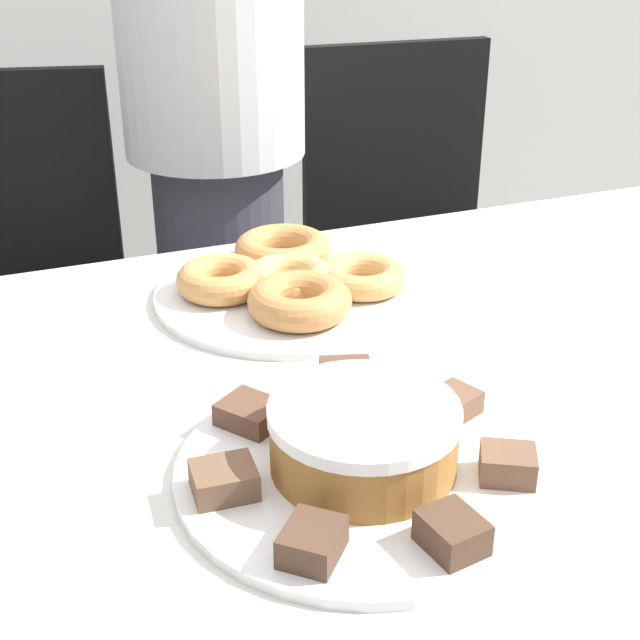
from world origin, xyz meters
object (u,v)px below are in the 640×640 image
object	(u,v)px
person_standing	(214,116)
office_chair_left	(13,354)
office_chair_right	(416,286)
frosted_cake	(364,436)
plate_cake	(363,470)
plate_donuts	(290,293)

from	to	relation	value
person_standing	office_chair_left	size ratio (longest dim) A/B	1.72
office_chair_right	person_standing	bearing A→B (deg)	-176.39
office_chair_left	frosted_cake	bearing A→B (deg)	-60.54
office_chair_right	plate_cake	xyz separation A→B (m)	(-0.54, -0.92, 0.29)
person_standing	office_chair_right	bearing A→B (deg)	-0.52
frosted_cake	person_standing	bearing A→B (deg)	82.14
office_chair_left	plate_cake	world-z (taller)	office_chair_left
person_standing	plate_donuts	bearing A→B (deg)	-96.20
office_chair_left	office_chair_right	world-z (taller)	same
office_chair_right	plate_donuts	world-z (taller)	office_chair_right
person_standing	office_chair_right	xyz separation A→B (m)	(0.41, -0.00, -0.39)
frosted_cake	office_chair_left	bearing A→B (deg)	106.17
office_chair_right	plate_donuts	distance (m)	0.78
office_chair_right	frosted_cake	distance (m)	1.12
office_chair_right	frosted_cake	size ratio (longest dim) A/B	5.45
plate_donuts	frosted_cake	size ratio (longest dim) A/B	2.04
office_chair_left	office_chair_right	xyz separation A→B (m)	(0.81, 0.00, 0.00)
person_standing	frosted_cake	xyz separation A→B (m)	(-0.13, -0.93, -0.06)
office_chair_left	plate_cake	bearing A→B (deg)	-60.54
office_chair_right	office_chair_left	bearing A→B (deg)	-175.77
person_standing	plate_cake	size ratio (longest dim) A/B	4.70
plate_cake	office_chair_right	bearing A→B (deg)	59.62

